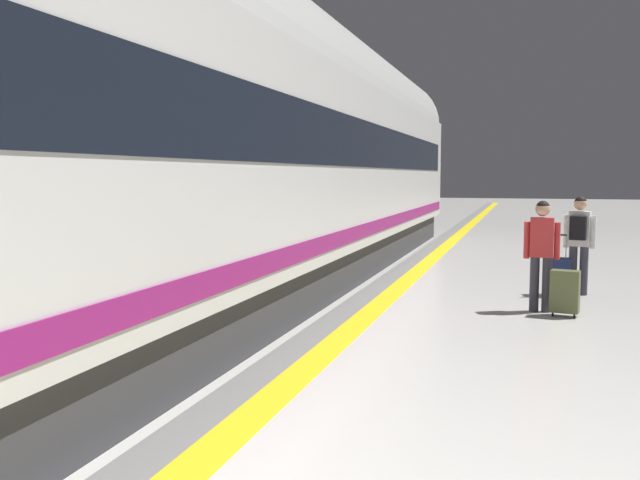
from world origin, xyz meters
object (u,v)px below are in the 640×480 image
(passenger_mid, at_px, (579,237))
(suitcase_mid, at_px, (558,275))
(passenger_near, at_px, (542,248))
(suitcase_near, at_px, (565,292))
(high_speed_train, at_px, (215,136))

(passenger_mid, relative_size, suitcase_mid, 1.59)
(passenger_near, height_order, suitcase_near, passenger_near)
(high_speed_train, bearing_deg, passenger_mid, 32.33)
(high_speed_train, distance_m, suitcase_near, 5.32)
(suitcase_near, distance_m, suitcase_mid, 1.68)
(suitcase_mid, bearing_deg, passenger_mid, 36.58)
(passenger_mid, bearing_deg, suitcase_near, -98.71)
(passenger_near, distance_m, suitcase_near, 0.71)
(suitcase_near, bearing_deg, passenger_mid, 81.29)
(high_speed_train, relative_size, suitcase_mid, 28.57)
(suitcase_near, height_order, suitcase_mid, suitcase_mid)
(passenger_near, bearing_deg, passenger_mid, 69.65)
(passenger_near, height_order, passenger_mid, passenger_mid)
(suitcase_near, height_order, passenger_mid, passenger_mid)
(high_speed_train, distance_m, suitcase_mid, 5.93)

